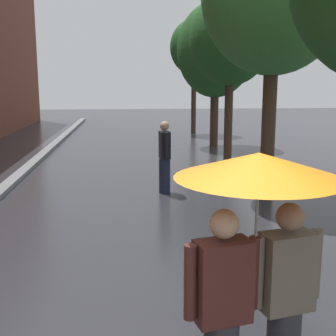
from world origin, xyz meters
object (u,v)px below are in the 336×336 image
street_tree_2 (230,40)px  pedestrian_walking_midground (165,157)px  street_tree_3 (215,50)px  street_tree_4 (194,48)px  couple_under_umbrella (256,239)px

street_tree_2 → pedestrian_walking_midground: (-2.29, -3.60, -2.89)m
street_tree_3 → pedestrian_walking_midground: street_tree_3 is taller
street_tree_3 → pedestrian_walking_midground: (-2.58, -7.28, -2.85)m
street_tree_2 → street_tree_4: (0.13, 8.01, 0.37)m
street_tree_4 → pedestrian_walking_midground: size_ratio=3.29×
street_tree_2 → street_tree_4: street_tree_4 is taller
pedestrian_walking_midground → street_tree_3: bearing=70.5°
street_tree_3 → street_tree_4: street_tree_3 is taller
street_tree_2 → street_tree_3: bearing=85.5°
street_tree_3 → couple_under_umbrella: 14.61m
street_tree_3 → couple_under_umbrella: street_tree_3 is taller
street_tree_2 → couple_under_umbrella: size_ratio=2.52×
street_tree_3 → street_tree_2: bearing=-94.5°
street_tree_2 → street_tree_3: 3.70m
street_tree_2 → pedestrian_walking_midground: 5.15m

